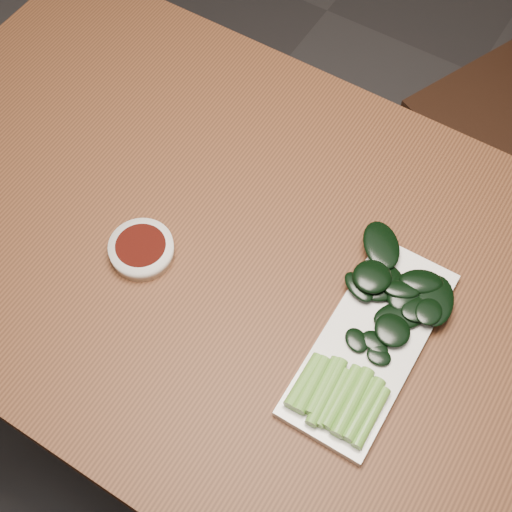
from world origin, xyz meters
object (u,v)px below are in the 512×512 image
object	(u,v)px
sauce_bowl	(142,249)
gai_lan	(373,333)
serving_plate	(371,343)
table	(262,283)

from	to	relation	value
sauce_bowl	gai_lan	size ratio (longest dim) A/B	0.29
sauce_bowl	gai_lan	bearing A→B (deg)	9.17
sauce_bowl	serving_plate	world-z (taller)	sauce_bowl
table	sauce_bowl	xyz separation A→B (m)	(-0.17, -0.09, 0.09)
table	serving_plate	bearing A→B (deg)	-9.64
serving_plate	gai_lan	xyz separation A→B (m)	(-0.00, 0.01, 0.02)
sauce_bowl	serving_plate	bearing A→B (deg)	8.05
serving_plate	sauce_bowl	bearing A→B (deg)	-171.95
gai_lan	sauce_bowl	bearing A→B (deg)	-170.83
table	serving_plate	size ratio (longest dim) A/B	4.23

